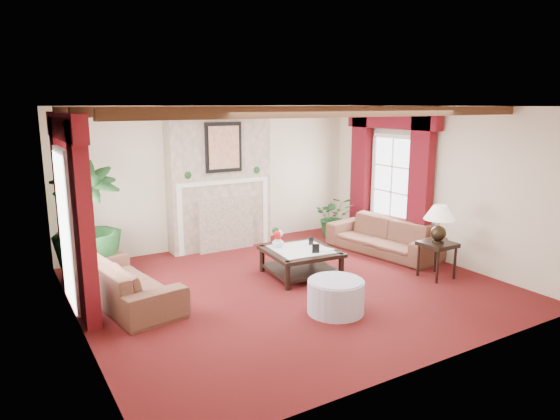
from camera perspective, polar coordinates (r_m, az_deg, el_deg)
floor at (r=7.71m, az=1.17°, el=-8.74°), size 6.00×6.00×0.00m
ceiling at (r=7.21m, az=1.26°, el=11.77°), size 6.00×6.00×0.00m
back_wall at (r=9.75m, az=-7.42°, el=3.78°), size 6.00×0.02×2.70m
left_wall at (r=6.32m, az=-22.55°, el=-1.56°), size 0.02×5.50×2.70m
right_wall at (r=9.26m, az=17.17°, el=2.91°), size 0.02×5.50×2.70m
ceiling_beams at (r=7.21m, az=1.26°, el=11.29°), size 6.00×3.00×0.12m
fireplace at (r=9.46m, az=-7.15°, el=11.75°), size 2.00×0.52×2.70m
french_door_left at (r=7.18m, az=-24.03°, el=6.18°), size 0.10×1.10×2.16m
french_door_right at (r=9.85m, az=12.99°, el=8.23°), size 0.10×1.10×2.16m
curtains_left at (r=7.17m, az=-23.44°, el=9.60°), size 0.20×2.40×2.55m
curtains_right at (r=9.76m, az=12.63°, el=10.68°), size 0.20×2.40×2.55m
sofa_left at (r=7.33m, az=-17.24°, el=-6.96°), size 2.32×1.28×0.83m
sofa_right at (r=9.47m, az=11.76°, el=-2.33°), size 2.38×1.36×0.85m
potted_palm at (r=8.42m, az=-21.05°, el=-4.01°), size 1.46×2.10×1.05m
small_plant at (r=10.46m, az=6.20°, el=-1.25°), size 1.53×1.54×0.68m
coffee_table at (r=8.10m, az=2.37°, el=-6.04°), size 1.17×1.17×0.44m
side_table at (r=8.39m, az=17.46°, el=-5.45°), size 0.54×0.54×0.58m
ottoman at (r=6.77m, az=6.38°, el=-9.81°), size 0.76×0.76×0.44m
table_lamp at (r=8.24m, az=17.72°, el=-1.47°), size 0.49×0.49×0.62m
flower_vase at (r=8.13m, az=-0.25°, el=-3.65°), size 0.30×0.31×0.19m
book at (r=7.91m, az=4.48°, el=-3.70°), size 0.23×0.13×0.30m
photo_frame_a at (r=7.82m, az=4.10°, el=-4.44°), size 0.11×0.07×0.15m
photo_frame_b at (r=8.27m, az=3.56°, el=-3.57°), size 0.11×0.06×0.14m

